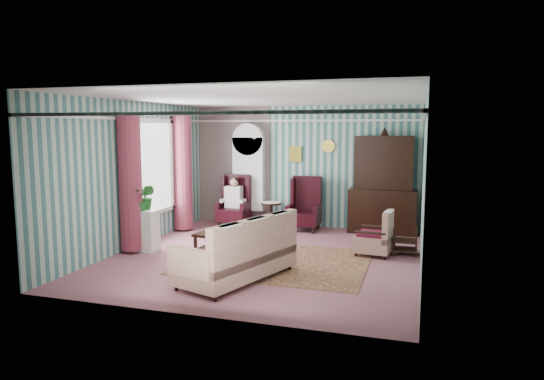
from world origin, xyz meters
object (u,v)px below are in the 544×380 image
(plant_stand, at_px, (143,231))
(round_side_table, at_px, (271,215))
(bookcase, at_px, (249,179))
(sofa, at_px, (236,246))
(coffee_table, at_px, (218,245))
(wingback_left, at_px, (234,201))
(dresser_hutch, at_px, (383,181))
(seated_woman, at_px, (234,202))
(wingback_right, at_px, (304,204))
(nest_table, at_px, (405,240))
(floral_armchair, at_px, (374,230))

(plant_stand, bearing_deg, round_side_table, 59.62)
(bookcase, relative_size, sofa, 1.08)
(coffee_table, bearing_deg, wingback_left, 105.44)
(dresser_hutch, height_order, coffee_table, dresser_hutch)
(dresser_hutch, bearing_deg, round_side_table, -177.36)
(wingback_left, bearing_deg, seated_woman, 0.00)
(bookcase, xyz_separation_m, dresser_hutch, (3.25, -0.12, 0.06))
(bookcase, relative_size, wingback_right, 1.79)
(sofa, bearing_deg, wingback_right, 16.55)
(wingback_left, xyz_separation_m, nest_table, (4.07, -1.55, -0.35))
(dresser_hutch, height_order, wingback_right, dresser_hutch)
(wingback_left, bearing_deg, coffee_table, -74.56)
(floral_armchair, bearing_deg, nest_table, -62.85)
(wingback_left, xyz_separation_m, round_side_table, (0.90, 0.15, -0.33))
(bookcase, xyz_separation_m, sofa, (1.34, -4.30, -0.58))
(wingback_right, bearing_deg, wingback_left, 180.00)
(bookcase, relative_size, dresser_hutch, 0.95)
(dresser_hutch, bearing_deg, nest_table, -72.61)
(coffee_table, bearing_deg, sofa, -55.86)
(seated_woman, bearing_deg, coffee_table, -74.56)
(bookcase, bearing_deg, wingback_right, -14.57)
(wingback_left, height_order, seated_woman, wingback_left)
(wingback_left, distance_m, nest_table, 4.37)
(dresser_hutch, bearing_deg, sofa, -114.53)
(plant_stand, bearing_deg, nest_table, 13.84)
(plant_stand, xyz_separation_m, floral_armchair, (4.30, 0.99, 0.08))
(dresser_hutch, distance_m, wingback_left, 3.55)
(nest_table, bearing_deg, floral_armchair, -159.62)
(seated_woman, relative_size, floral_armchair, 1.24)
(round_side_table, distance_m, floral_armchair, 3.23)
(wingback_left, distance_m, sofa, 4.23)
(coffee_table, bearing_deg, bookcase, 99.00)
(seated_woman, height_order, nest_table, seated_woman)
(wingback_right, relative_size, sofa, 0.60)
(bookcase, distance_m, wingback_right, 1.63)
(wingback_right, xyz_separation_m, round_side_table, (-0.85, 0.15, -0.33))
(wingback_left, relative_size, seated_woman, 1.06)
(plant_stand, height_order, floral_armchair, floral_armchair)
(wingback_left, xyz_separation_m, floral_armchair, (3.50, -1.76, -0.15))
(nest_table, xyz_separation_m, plant_stand, (-4.87, -1.20, 0.13))
(sofa, bearing_deg, dresser_hutch, -5.65)
(wingback_left, relative_size, coffee_table, 1.46)
(bookcase, distance_m, seated_woman, 0.70)
(round_side_table, bearing_deg, coffee_table, -93.45)
(sofa, relative_size, floral_armchair, 2.18)
(bookcase, height_order, floral_armchair, bookcase)
(seated_woman, relative_size, round_side_table, 1.97)
(dresser_hutch, xyz_separation_m, floral_armchair, (0.00, -2.03, -0.70))
(dresser_hutch, relative_size, floral_armchair, 2.48)
(wingback_left, bearing_deg, round_side_table, 9.46)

